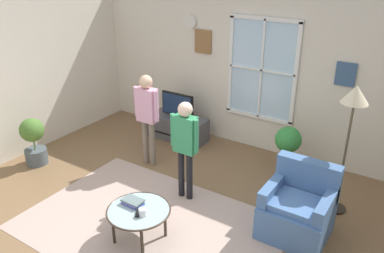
% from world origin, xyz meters
% --- Properties ---
extents(ground_plane, '(6.56, 6.02, 0.02)m').
position_xyz_m(ground_plane, '(0.00, 0.00, -0.01)').
color(ground_plane, brown).
extents(back_wall, '(5.96, 0.17, 2.61)m').
position_xyz_m(back_wall, '(0.00, 2.77, 1.31)').
color(back_wall, beige).
rests_on(back_wall, ground_plane).
extents(area_rug, '(3.11, 2.13, 0.01)m').
position_xyz_m(area_rug, '(-0.03, 0.01, 0.00)').
color(area_rug, tan).
rests_on(area_rug, ground_plane).
extents(tv_stand, '(1.07, 0.46, 0.42)m').
position_xyz_m(tv_stand, '(-1.16, 2.25, 0.21)').
color(tv_stand, '#4C4C51').
rests_on(tv_stand, ground_plane).
extents(television, '(0.63, 0.08, 0.44)m').
position_xyz_m(television, '(-1.16, 2.25, 0.65)').
color(television, '#4C4C4C').
rests_on(television, tv_stand).
extents(armchair, '(0.76, 0.74, 0.87)m').
position_xyz_m(armchair, '(1.53, 0.88, 0.33)').
color(armchair, '#476B9E').
rests_on(armchair, ground_plane).
extents(coffee_table, '(0.75, 0.75, 0.43)m').
position_xyz_m(coffee_table, '(0.04, -0.25, 0.39)').
color(coffee_table, '#99B2B7').
rests_on(coffee_table, ground_plane).
extents(book_stack, '(0.25, 0.16, 0.06)m').
position_xyz_m(book_stack, '(-0.08, -0.20, 0.45)').
color(book_stack, '#485FA2').
rests_on(book_stack, coffee_table).
extents(cup, '(0.09, 0.09, 0.09)m').
position_xyz_m(cup, '(0.15, -0.31, 0.47)').
color(cup, white).
rests_on(cup, coffee_table).
extents(remote_near_books, '(0.11, 0.14, 0.02)m').
position_xyz_m(remote_near_books, '(0.08, -0.32, 0.43)').
color(remote_near_books, black).
rests_on(remote_near_books, coffee_table).
extents(person_pink_shirt, '(0.44, 0.20, 1.47)m').
position_xyz_m(person_pink_shirt, '(-1.01, 1.23, 0.92)').
color(person_pink_shirt, '#726656').
rests_on(person_pink_shirt, ground_plane).
extents(person_green_shirt, '(0.42, 0.19, 1.40)m').
position_xyz_m(person_green_shirt, '(-0.00, 0.77, 0.88)').
color(person_green_shirt, black).
rests_on(person_green_shirt, ground_plane).
extents(potted_plant_by_window, '(0.39, 0.39, 0.75)m').
position_xyz_m(potted_plant_by_window, '(0.90, 2.17, 0.48)').
color(potted_plant_by_window, '#9E6B4C').
rests_on(potted_plant_by_window, ground_plane).
extents(potted_plant_corner, '(0.37, 0.37, 0.77)m').
position_xyz_m(potted_plant_corner, '(-2.53, 0.26, 0.42)').
color(potted_plant_corner, '#4C565B').
rests_on(potted_plant_corner, ground_plane).
extents(floor_lamp, '(0.32, 0.32, 1.72)m').
position_xyz_m(floor_lamp, '(1.82, 1.62, 1.44)').
color(floor_lamp, black).
rests_on(floor_lamp, ground_plane).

